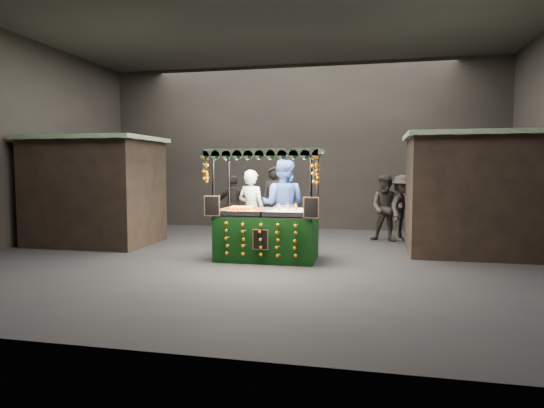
# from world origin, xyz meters

# --- Properties ---
(ground) EXTENTS (12.00, 12.00, 0.00)m
(ground) POSITION_xyz_m (0.00, 0.00, 0.00)
(ground) COLOR black
(ground) RESTS_ON ground
(market_hall) EXTENTS (12.10, 10.10, 5.05)m
(market_hall) POSITION_xyz_m (0.00, 0.00, 3.38)
(market_hall) COLOR black
(market_hall) RESTS_ON ground
(neighbour_stall_left) EXTENTS (3.00, 2.20, 2.60)m
(neighbour_stall_left) POSITION_xyz_m (-4.40, 1.00, 1.31)
(neighbour_stall_left) COLOR black
(neighbour_stall_left) RESTS_ON ground
(neighbour_stall_right) EXTENTS (3.00, 2.20, 2.60)m
(neighbour_stall_right) POSITION_xyz_m (4.40, 1.50, 1.31)
(neighbour_stall_right) COLOR black
(neighbour_stall_right) RESTS_ON ground
(juice_stall) EXTENTS (2.29, 1.35, 2.22)m
(juice_stall) POSITION_xyz_m (0.15, -0.12, 0.69)
(juice_stall) COLOR black
(juice_stall) RESTS_ON ground
(vendor_grey) EXTENTS (0.76, 0.60, 1.81)m
(vendor_grey) POSITION_xyz_m (-0.43, 0.85, 0.91)
(vendor_grey) COLOR gray
(vendor_grey) RESTS_ON ground
(vendor_blue) EXTENTS (1.07, 0.87, 2.05)m
(vendor_blue) POSITION_xyz_m (0.31, 0.79, 1.03)
(vendor_blue) COLOR navy
(vendor_blue) RESTS_ON ground
(shopper_0) EXTENTS (0.74, 0.53, 1.90)m
(shopper_0) POSITION_xyz_m (-0.49, 3.55, 0.95)
(shopper_0) COLOR #282420
(shopper_0) RESTS_ON ground
(shopper_1) EXTENTS (0.95, 0.82, 1.69)m
(shopper_1) POSITION_xyz_m (2.56, 2.87, 0.84)
(shopper_1) COLOR #292521
(shopper_1) RESTS_ON ground
(shopper_2) EXTENTS (0.99, 0.45, 1.65)m
(shopper_2) POSITION_xyz_m (-1.63, 3.48, 0.82)
(shopper_2) COLOR #2C2624
(shopper_2) RESTS_ON ground
(shopper_3) EXTENTS (1.00, 1.24, 1.68)m
(shopper_3) POSITION_xyz_m (2.96, 3.08, 0.84)
(shopper_3) COLOR #2D2824
(shopper_3) RESTS_ON ground
(shopper_4) EXTENTS (0.91, 0.63, 1.80)m
(shopper_4) POSITION_xyz_m (-3.76, 2.38, 0.90)
(shopper_4) COLOR #282320
(shopper_4) RESTS_ON ground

